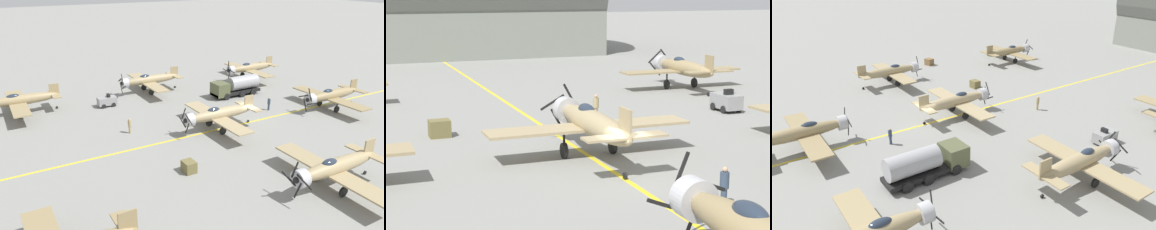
% 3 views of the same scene
% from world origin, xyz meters
% --- Properties ---
extents(ground_plane, '(400.00, 400.00, 0.00)m').
position_xyz_m(ground_plane, '(0.00, 0.00, 0.00)').
color(ground_plane, gray).
extents(taxiway_stripe, '(0.30, 160.00, 0.01)m').
position_xyz_m(taxiway_stripe, '(0.00, 0.00, 0.00)').
color(taxiway_stripe, yellow).
rests_on(taxiway_stripe, ground).
extents(airplane_near_center, '(12.00, 9.98, 3.70)m').
position_xyz_m(airplane_near_center, '(-1.56, -13.19, 2.01)').
color(airplane_near_center, '#948057').
rests_on(airplane_near_center, ground).
extents(airplane_far_right, '(12.00, 9.98, 3.65)m').
position_xyz_m(airplane_far_right, '(17.55, 24.60, 2.01)').
color(airplane_far_right, '#99855C').
rests_on(airplane_far_right, ground).
extents(airplane_mid_center, '(12.00, 9.98, 3.65)m').
position_xyz_m(airplane_mid_center, '(-0.00, 4.52, 2.01)').
color(airplane_mid_center, tan).
rests_on(airplane_mid_center, ground).
extents(airplane_mid_left, '(12.00, 9.98, 3.74)m').
position_xyz_m(airplane_mid_left, '(-15.98, 3.05, 2.01)').
color(airplane_mid_left, tan).
rests_on(airplane_mid_left, ground).
extents(airplane_near_right, '(12.00, 9.98, 3.79)m').
position_xyz_m(airplane_near_right, '(16.72, -13.24, 2.01)').
color(airplane_near_right, '#9E8A61').
rests_on(airplane_near_right, ground).
extents(airplane_mid_right, '(12.00, 9.98, 3.65)m').
position_xyz_m(airplane_mid_right, '(18.25, 5.55, 2.01)').
color(airplane_mid_right, tan).
rests_on(airplane_mid_right, ground).
extents(fuel_tanker, '(2.68, 8.00, 2.98)m').
position_xyz_m(fuel_tanker, '(10.00, -5.34, 1.51)').
color(fuel_tanker, black).
rests_on(fuel_tanker, ground).
extents(tow_tractor, '(1.57, 2.60, 1.79)m').
position_xyz_m(tow_tractor, '(15.05, 13.55, 0.79)').
color(tow_tractor, gray).
rests_on(tow_tractor, ground).
extents(ground_crew_walking, '(0.40, 0.40, 1.86)m').
position_xyz_m(ground_crew_walking, '(2.28, -5.39, 1.01)').
color(ground_crew_walking, '#334256').
rests_on(ground_crew_walking, ground).
extents(ground_crew_inspecting, '(0.41, 0.41, 1.86)m').
position_xyz_m(ground_crew_inspecting, '(4.34, 14.24, 1.02)').
color(ground_crew_inspecting, tan).
rests_on(ground_crew_inspecting, ground).
extents(supply_crate_by_tanker, '(1.35, 1.13, 1.12)m').
position_xyz_m(supply_crate_by_tanker, '(-7.24, 12.71, 0.56)').
color(supply_crate_by_tanker, brown).
rests_on(supply_crate_by_tanker, ground).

